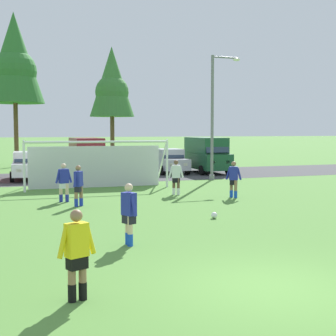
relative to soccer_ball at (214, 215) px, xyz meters
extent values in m
plane|color=#518438|center=(-2.06, 7.95, -0.11)|extent=(400.00, 400.00, 0.00)
cube|color=#3D3D3F|center=(-2.06, 16.32, -0.11)|extent=(52.00, 8.40, 0.01)
sphere|color=white|center=(0.00, 0.00, 0.00)|extent=(0.22, 0.22, 0.22)
sphere|color=black|center=(0.00, 0.00, 0.00)|extent=(0.08, 0.08, 0.08)
sphere|color=red|center=(0.06, 0.00, 0.00)|extent=(0.07, 0.07, 0.07)
cylinder|color=white|center=(1.55, 9.28, 1.11)|extent=(0.12, 0.12, 2.44)
cylinder|color=white|center=(-5.77, 9.55, 1.11)|extent=(0.12, 0.12, 2.44)
cylinder|color=white|center=(-2.11, 9.42, 2.33)|extent=(7.32, 0.39, 0.12)
cylinder|color=white|center=(1.58, 10.18, 1.23)|extent=(0.16, 1.95, 2.46)
cylinder|color=white|center=(-5.73, 10.45, 1.23)|extent=(0.16, 1.95, 2.46)
cube|color=silver|center=(-2.07, 10.42, 0.99)|extent=(6.95, 0.30, 2.20)
cylinder|color=#936B4C|center=(-5.79, -6.52, 0.29)|extent=(0.14, 0.14, 0.80)
cylinder|color=#936B4C|center=(-5.60, -6.47, 0.29)|extent=(0.14, 0.14, 0.80)
cylinder|color=black|center=(-5.79, -6.52, 0.05)|extent=(0.15, 0.15, 0.32)
cylinder|color=black|center=(-5.60, -6.47, 0.05)|extent=(0.15, 0.15, 0.32)
cube|color=black|center=(-5.70, -6.50, 0.61)|extent=(0.40, 0.33, 0.28)
cube|color=yellow|center=(-5.70, -6.50, 0.99)|extent=(0.44, 0.37, 0.60)
sphere|color=#936B4C|center=(-5.70, -6.50, 1.42)|extent=(0.22, 0.22, 0.22)
cylinder|color=yellow|center=(-5.94, -6.55, 0.97)|extent=(0.25, 0.17, 0.55)
cylinder|color=yellow|center=(-5.45, -6.44, 0.97)|extent=(0.25, 0.17, 0.55)
cylinder|color=brown|center=(0.99, 6.10, 0.29)|extent=(0.14, 0.14, 0.80)
cylinder|color=brown|center=(0.81, 6.23, 0.29)|extent=(0.14, 0.14, 0.80)
cylinder|color=white|center=(0.99, 6.10, 0.05)|extent=(0.15, 0.15, 0.32)
cylinder|color=white|center=(0.81, 6.23, 0.05)|extent=(0.15, 0.15, 0.32)
cube|color=black|center=(0.90, 6.17, 0.61)|extent=(0.38, 0.29, 0.28)
cube|color=white|center=(0.90, 6.17, 0.99)|extent=(0.42, 0.31, 0.60)
sphere|color=brown|center=(0.90, 6.17, 1.42)|extent=(0.22, 0.22, 0.22)
cylinder|color=white|center=(1.14, 6.07, 0.97)|extent=(0.24, 0.14, 0.55)
cylinder|color=white|center=(0.67, 6.26, 0.97)|extent=(0.24, 0.14, 0.55)
cylinder|color=beige|center=(-4.25, 5.56, 0.29)|extent=(0.14, 0.14, 0.80)
cylinder|color=beige|center=(-4.49, 5.66, 0.29)|extent=(0.14, 0.14, 0.80)
cylinder|color=#232D99|center=(-4.25, 5.56, 0.05)|extent=(0.15, 0.15, 0.32)
cylinder|color=#232D99|center=(-4.49, 5.66, 0.05)|extent=(0.15, 0.15, 0.32)
cube|color=silver|center=(-4.37, 5.61, 0.61)|extent=(0.39, 0.32, 0.28)
cube|color=#232D99|center=(-4.37, 5.61, 0.99)|extent=(0.44, 0.35, 0.60)
sphere|color=beige|center=(-4.37, 5.61, 1.42)|extent=(0.22, 0.22, 0.22)
cylinder|color=#232D99|center=(-4.12, 5.65, 0.97)|extent=(0.25, 0.16, 0.55)
cylinder|color=#232D99|center=(-4.62, 5.57, 0.97)|extent=(0.25, 0.16, 0.55)
cylinder|color=#936B4C|center=(-3.86, 4.28, 0.29)|extent=(0.14, 0.14, 0.80)
cylinder|color=#936B4C|center=(-4.08, 4.18, 0.29)|extent=(0.14, 0.14, 0.80)
cylinder|color=#1E38B7|center=(-3.86, 4.28, 0.05)|extent=(0.15, 0.15, 0.32)
cylinder|color=#1E38B7|center=(-4.08, 4.18, 0.05)|extent=(0.15, 0.15, 0.32)
cube|color=black|center=(-3.97, 4.23, 0.61)|extent=(0.36, 0.40, 0.28)
cube|color=#232D99|center=(-3.97, 4.23, 0.99)|extent=(0.40, 0.45, 0.60)
sphere|color=#936B4C|center=(-3.97, 4.23, 1.42)|extent=(0.22, 0.22, 0.22)
cylinder|color=#232D99|center=(-3.81, 4.42, 0.97)|extent=(0.20, 0.24, 0.55)
cylinder|color=#232D99|center=(-4.13, 4.04, 0.97)|extent=(0.20, 0.24, 0.55)
cylinder|color=beige|center=(-3.76, -2.66, 0.29)|extent=(0.14, 0.14, 0.80)
cylinder|color=beige|center=(-3.76, -2.88, 0.29)|extent=(0.14, 0.14, 0.80)
cylinder|color=blue|center=(-3.76, -2.66, 0.05)|extent=(0.15, 0.15, 0.32)
cylinder|color=blue|center=(-3.76, -2.88, 0.05)|extent=(0.15, 0.15, 0.32)
cube|color=black|center=(-3.76, -2.77, 0.61)|extent=(0.34, 0.40, 0.28)
cube|color=#232D99|center=(-3.76, -2.77, 0.99)|extent=(0.37, 0.44, 0.60)
sphere|color=beige|center=(-3.76, -2.77, 1.42)|extent=(0.22, 0.22, 0.22)
cylinder|color=#232D99|center=(-3.83, -2.53, 0.97)|extent=(0.18, 0.25, 0.55)
cylinder|color=#232D99|center=(-3.69, -3.02, 0.97)|extent=(0.18, 0.25, 0.55)
cylinder|color=#936B4C|center=(3.05, 4.27, 0.29)|extent=(0.14, 0.14, 0.80)
cylinder|color=#936B4C|center=(2.97, 4.54, 0.29)|extent=(0.14, 0.14, 0.80)
cylinder|color=blue|center=(3.05, 4.27, 0.05)|extent=(0.15, 0.15, 0.32)
cylinder|color=blue|center=(2.97, 4.54, 0.05)|extent=(0.15, 0.15, 0.32)
cube|color=black|center=(3.01, 4.41, 0.61)|extent=(0.40, 0.36, 0.28)
cube|color=#232D99|center=(3.01, 4.41, 0.99)|extent=(0.45, 0.40, 0.60)
sphere|color=#936B4C|center=(3.01, 4.41, 1.42)|extent=(0.22, 0.22, 0.22)
cylinder|color=#232D99|center=(3.20, 4.25, 0.97)|extent=(0.24, 0.19, 0.55)
cylinder|color=#232D99|center=(2.81, 4.56, 0.97)|extent=(0.24, 0.19, 0.55)
cube|color=silver|center=(-5.24, 15.71, 0.59)|extent=(2.05, 4.30, 0.76)
cube|color=silver|center=(-5.23, 15.86, 1.29)|extent=(1.78, 2.20, 0.64)
cube|color=#28384C|center=(-5.29, 14.89, 1.27)|extent=(1.55, 0.41, 0.55)
cube|color=#28384C|center=(-4.40, 15.81, 1.29)|extent=(0.15, 1.78, 0.45)
cube|color=white|center=(-4.87, 13.62, 0.64)|extent=(0.28, 0.10, 0.20)
cube|color=white|center=(-5.86, 13.68, 0.64)|extent=(0.28, 0.10, 0.20)
cube|color=#B21414|center=(-4.62, 17.73, 0.64)|extent=(0.28, 0.10, 0.20)
cube|color=#B21414|center=(-5.61, 17.79, 0.64)|extent=(0.28, 0.10, 0.20)
cylinder|color=black|center=(-4.42, 14.35, 0.21)|extent=(0.28, 0.65, 0.64)
cylinder|color=black|center=(-6.22, 14.46, 0.21)|extent=(0.28, 0.65, 0.64)
cylinder|color=black|center=(-4.27, 16.95, 0.21)|extent=(0.28, 0.65, 0.64)
cylinder|color=black|center=(-6.06, 17.06, 0.21)|extent=(0.28, 0.65, 0.64)
cube|color=maroon|center=(-1.39, 17.03, 0.76)|extent=(2.04, 4.83, 1.10)
cube|color=maroon|center=(-1.39, 17.23, 1.86)|extent=(1.87, 4.13, 1.10)
cube|color=#28384C|center=(-1.42, 15.26, 1.84)|extent=(1.67, 0.49, 0.91)
cube|color=#28384C|center=(-0.48, 17.21, 1.86)|extent=(0.10, 3.49, 0.77)
cube|color=white|center=(-0.89, 14.66, 0.81)|extent=(0.28, 0.08, 0.20)
cube|color=white|center=(-1.97, 14.68, 0.81)|extent=(0.28, 0.08, 0.20)
cube|color=#B21414|center=(-0.82, 19.38, 0.81)|extent=(0.28, 0.08, 0.20)
cube|color=#B21414|center=(-1.90, 19.40, 0.81)|extent=(0.28, 0.08, 0.20)
cylinder|color=black|center=(-0.44, 15.52, 0.21)|extent=(0.25, 0.64, 0.64)
cylinder|color=black|center=(-2.40, 15.56, 0.21)|extent=(0.25, 0.64, 0.64)
cylinder|color=black|center=(-0.39, 18.50, 0.21)|extent=(0.25, 0.64, 0.64)
cylinder|color=black|center=(-2.35, 18.53, 0.21)|extent=(0.25, 0.64, 0.64)
cube|color=navy|center=(0.61, 16.90, 0.59)|extent=(2.10, 4.32, 0.76)
cube|color=navy|center=(0.62, 17.05, 1.29)|extent=(1.80, 2.21, 0.64)
cube|color=#28384C|center=(0.55, 16.09, 1.27)|extent=(1.55, 0.42, 0.55)
cube|color=#28384C|center=(1.46, 16.99, 1.29)|extent=(0.17, 1.78, 0.45)
cube|color=white|center=(0.96, 14.81, 0.64)|extent=(0.28, 0.10, 0.20)
cube|color=white|center=(-0.03, 14.88, 0.64)|extent=(0.28, 0.10, 0.20)
cube|color=#B21414|center=(1.25, 18.92, 0.64)|extent=(0.28, 0.10, 0.20)
cube|color=#B21414|center=(0.26, 18.99, 0.64)|extent=(0.28, 0.10, 0.20)
cylinder|color=black|center=(1.42, 15.54, 0.21)|extent=(0.29, 0.66, 0.64)
cylinder|color=black|center=(-0.38, 15.67, 0.21)|extent=(0.29, 0.66, 0.64)
cylinder|color=black|center=(1.60, 18.14, 0.21)|extent=(0.29, 0.66, 0.64)
cylinder|color=black|center=(-0.19, 18.27, 0.21)|extent=(0.29, 0.66, 0.64)
cube|color=#B2B2BC|center=(4.47, 17.03, 0.59)|extent=(2.04, 4.30, 0.76)
cube|color=#B2B2BC|center=(4.48, 17.18, 1.29)|extent=(1.78, 2.19, 0.64)
cube|color=#28384C|center=(4.42, 16.21, 1.27)|extent=(1.55, 0.40, 0.55)
cube|color=#28384C|center=(5.32, 17.13, 1.29)|extent=(0.14, 1.78, 0.45)
cube|color=white|center=(4.85, 14.94, 0.64)|extent=(0.28, 0.10, 0.20)
cube|color=white|center=(3.86, 15.00, 0.64)|extent=(0.28, 0.10, 0.20)
cube|color=#B21414|center=(5.09, 19.06, 0.64)|extent=(0.28, 0.10, 0.20)
cube|color=#B21414|center=(4.10, 19.11, 0.64)|extent=(0.28, 0.10, 0.20)
cylinder|color=black|center=(5.30, 15.68, 0.21)|extent=(0.28, 0.65, 0.64)
cylinder|color=black|center=(3.50, 15.78, 0.21)|extent=(0.28, 0.65, 0.64)
cylinder|color=black|center=(5.45, 18.28, 0.21)|extent=(0.28, 0.65, 0.64)
cylinder|color=black|center=(3.65, 18.38, 0.21)|extent=(0.28, 0.65, 0.64)
cube|color=#194C2D|center=(7.06, 16.41, 0.76)|extent=(2.10, 4.86, 1.10)
cube|color=#194C2D|center=(7.07, 16.61, 1.86)|extent=(1.92, 4.15, 1.10)
cube|color=#28384C|center=(7.01, 14.64, 1.84)|extent=(1.68, 0.51, 0.91)
cube|color=#28384C|center=(7.98, 16.58, 1.86)|extent=(0.14, 3.48, 0.77)
cube|color=white|center=(7.53, 14.03, 0.81)|extent=(0.28, 0.09, 0.20)
cube|color=white|center=(6.45, 14.06, 0.81)|extent=(0.28, 0.09, 0.20)
cube|color=#B21414|center=(7.67, 18.75, 0.81)|extent=(0.28, 0.09, 0.20)
cube|color=#B21414|center=(6.59, 18.78, 0.81)|extent=(0.28, 0.09, 0.20)
cylinder|color=black|center=(8.00, 14.89, 0.21)|extent=(0.26, 0.65, 0.64)
cylinder|color=black|center=(6.04, 14.95, 0.21)|extent=(0.26, 0.65, 0.64)
cylinder|color=black|center=(8.09, 17.86, 0.21)|extent=(0.26, 0.65, 0.64)
cylinder|color=black|center=(6.13, 17.92, 0.21)|extent=(0.26, 0.65, 0.64)
cylinder|color=brown|center=(-5.49, 26.91, 2.53)|extent=(0.36, 0.36, 5.28)
cone|color=#2D702D|center=(-5.49, 26.91, 8.86)|extent=(4.75, 4.75, 7.39)
sphere|color=#2D702D|center=(-5.49, 26.91, 7.75)|extent=(3.56, 3.56, 3.56)
cylinder|color=brown|center=(2.32, 25.58, 1.99)|extent=(0.36, 0.36, 4.21)
cone|color=#387533|center=(2.32, 25.58, 7.05)|extent=(3.79, 3.79, 5.89)
sphere|color=#387533|center=(2.32, 25.58, 6.16)|extent=(2.84, 2.84, 2.84)
cylinder|color=slate|center=(5.37, 11.87, 3.66)|extent=(0.18, 0.18, 7.54)
cylinder|color=slate|center=(5.37, 11.87, 0.04)|extent=(0.32, 0.32, 0.30)
cylinder|color=slate|center=(6.17, 11.87, 7.33)|extent=(1.60, 0.10, 0.10)
ellipsoid|color=white|center=(6.97, 11.87, 7.25)|extent=(0.48, 0.28, 0.20)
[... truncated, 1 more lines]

